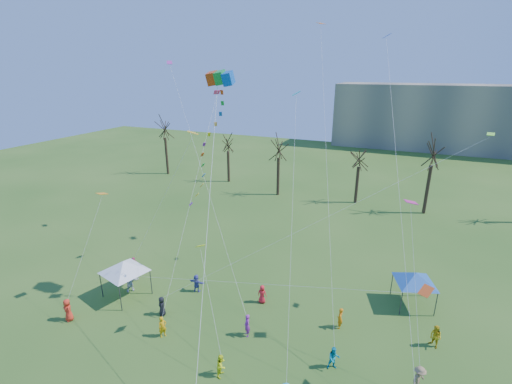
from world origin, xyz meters
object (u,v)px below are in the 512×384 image
at_px(distant_building, 468,118).
at_px(canopy_tent_white, 124,266).
at_px(canopy_tent_blue, 415,278).
at_px(big_box_kite, 211,153).

relative_size(distant_building, canopy_tent_white, 14.03).
bearing_deg(canopy_tent_white, canopy_tent_blue, 20.11).
height_order(big_box_kite, canopy_tent_white, big_box_kite).
distance_m(big_box_kite, canopy_tent_blue, 18.88).
xyz_separation_m(distant_building, canopy_tent_white, (-32.66, -76.95, -4.69)).
relative_size(distant_building, canopy_tent_blue, 15.66).
bearing_deg(big_box_kite, distant_building, 71.35).
distance_m(distant_building, big_box_kite, 79.02).
bearing_deg(distant_building, big_box_kite, -108.65).
relative_size(big_box_kite, canopy_tent_white, 4.53).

